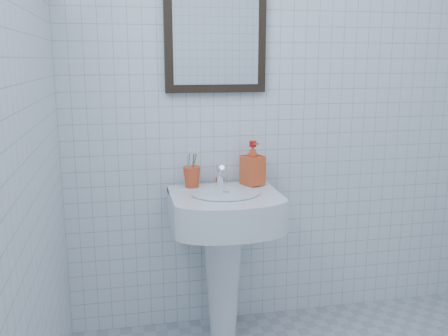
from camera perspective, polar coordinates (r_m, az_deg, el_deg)
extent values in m
cube|color=white|center=(2.61, 6.34, 8.92)|extent=(2.20, 0.02, 2.50)
cone|color=white|center=(2.57, -0.12, -12.57)|extent=(0.20, 0.20, 0.64)
cube|color=white|center=(2.39, 0.10, -4.71)|extent=(0.51, 0.37, 0.16)
cube|color=white|center=(2.50, -0.57, -2.26)|extent=(0.51, 0.09, 0.03)
cylinder|color=white|center=(2.34, 0.24, -2.88)|extent=(0.32, 0.32, 0.01)
cylinder|color=white|center=(2.47, -0.47, -1.56)|extent=(0.05, 0.05, 0.05)
cylinder|color=white|center=(2.44, -0.41, -0.36)|extent=(0.02, 0.09, 0.07)
cylinder|color=white|center=(2.48, -0.55, -0.62)|extent=(0.03, 0.05, 0.08)
imported|color=red|center=(2.49, 3.29, 0.55)|extent=(0.13, 0.13, 0.22)
cube|color=black|center=(2.50, -0.98, 15.73)|extent=(0.50, 0.04, 0.62)
cube|color=white|center=(2.49, -0.89, 15.75)|extent=(0.42, 0.00, 0.54)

